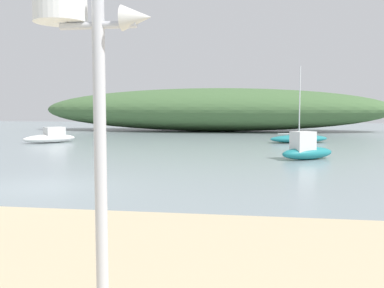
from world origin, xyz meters
TOP-DOWN VIEW (x-y plane):
  - ground_plane at (0.00, 0.00)m, footprint 120.00×120.00m
  - distant_hill at (1.72, 33.98)m, footprint 37.03×10.18m
  - mast_structure at (5.14, -8.90)m, footprint 1.14×0.51m
  - sailboat_centre_water at (9.56, 19.26)m, footprint 4.62×3.10m
  - motorboat_by_sandbar at (9.06, 8.95)m, footprint 2.97×2.48m
  - motorboat_mid_channel at (-7.87, 16.43)m, footprint 3.44×3.54m

SIDE VIEW (x-z plane):
  - ground_plane at x=0.00m, z-range 0.00..0.00m
  - sailboat_centre_water at x=9.56m, z-range -2.40..3.01m
  - motorboat_mid_channel at x=-7.87m, z-range -0.14..0.97m
  - motorboat_by_sandbar at x=9.06m, z-range -0.20..1.17m
  - distant_hill at x=1.72m, z-range 0.00..4.52m
  - mast_structure at x=5.14m, z-range 1.36..4.95m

